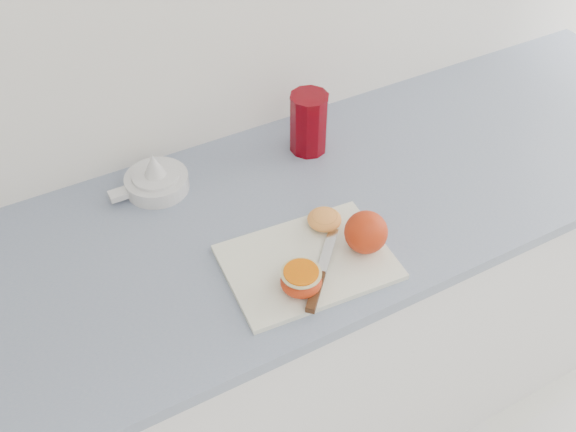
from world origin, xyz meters
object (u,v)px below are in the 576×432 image
Objects in this scene: counter at (259,345)px; half_orange at (301,280)px; cutting_board at (308,262)px; citrus_juicer at (156,180)px; red_tumbler at (309,125)px.

counter is 0.52m from half_orange.
citrus_juicer is (-0.18, 0.35, 0.02)m from cutting_board.
half_orange is 0.43m from citrus_juicer.
counter is 31.19× the size of half_orange.
cutting_board is 2.17× the size of red_tumbler.
cutting_board is at bearing -119.90° from red_tumbler.
red_tumbler reaches higher than half_orange.
red_tumbler is at bearing -5.21° from citrus_juicer.
half_orange is at bearing -90.57° from counter.
citrus_juicer reaches higher than half_orange.
citrus_juicer is 0.37m from red_tumbler.
red_tumbler is (0.18, 0.32, 0.06)m from cutting_board.
citrus_juicer is at bearing 117.23° from cutting_board.
counter is 13.74× the size of citrus_juicer.
counter is 0.48m from cutting_board.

